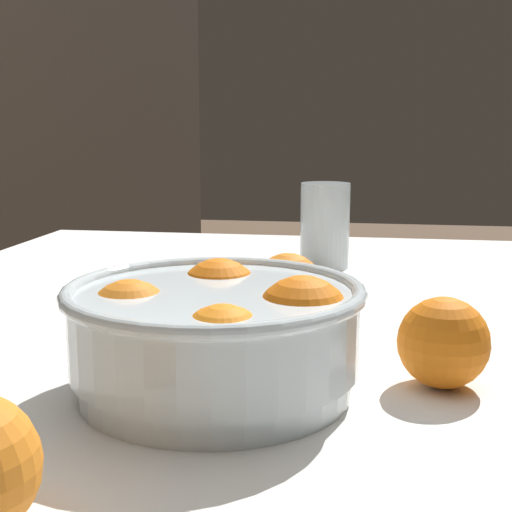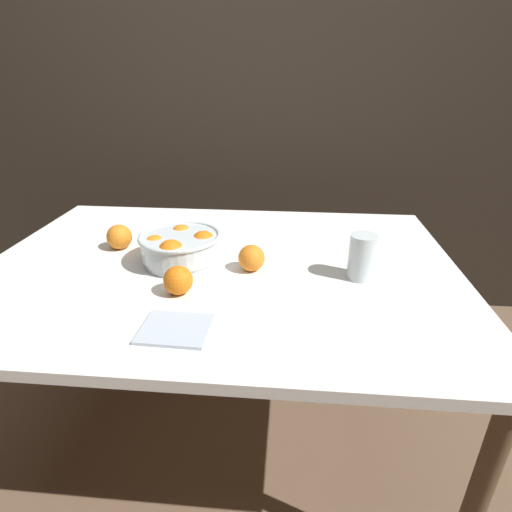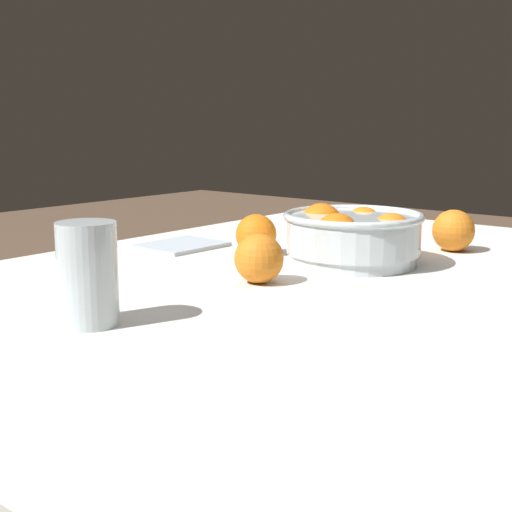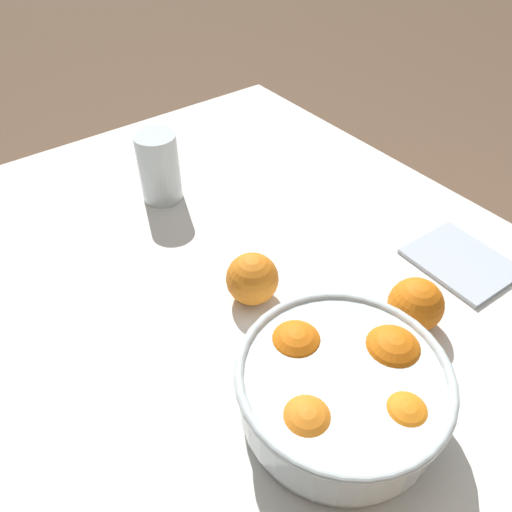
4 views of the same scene
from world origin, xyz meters
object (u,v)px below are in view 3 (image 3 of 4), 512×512
Objects in this scene: fruit_bowl at (351,235)px; orange_loose_near_bowl at (256,235)px; juice_glass at (88,280)px; orange_loose_aside at (259,259)px; orange_loose_front at (453,231)px.

fruit_bowl reaches higher than orange_loose_near_bowl.
juice_glass reaches higher than fruit_bowl.
fruit_bowl is 0.19m from orange_loose_near_bowl.
fruit_bowl is 3.19× the size of orange_loose_near_bowl.
orange_loose_near_bowl is at bearing -139.49° from orange_loose_aside.
fruit_bowl is at bearing 172.15° from orange_loose_aside.
fruit_bowl reaches higher than orange_loose_front.
orange_loose_near_bowl is at bearing -164.95° from juice_glass.
juice_glass is 0.51m from orange_loose_near_bowl.
juice_glass is at bearing -10.45° from orange_loose_front.
orange_loose_near_bowl and orange_loose_aside have the same top height.
orange_loose_near_bowl is (-0.49, -0.13, -0.02)m from juice_glass.
fruit_bowl is at bearing 103.09° from orange_loose_near_bowl.
orange_loose_front is (-0.23, 0.09, -0.01)m from fruit_bowl.
fruit_bowl is 3.04× the size of orange_loose_front.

